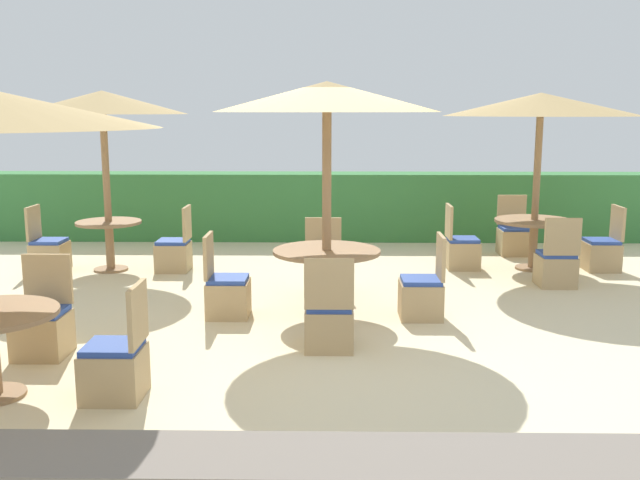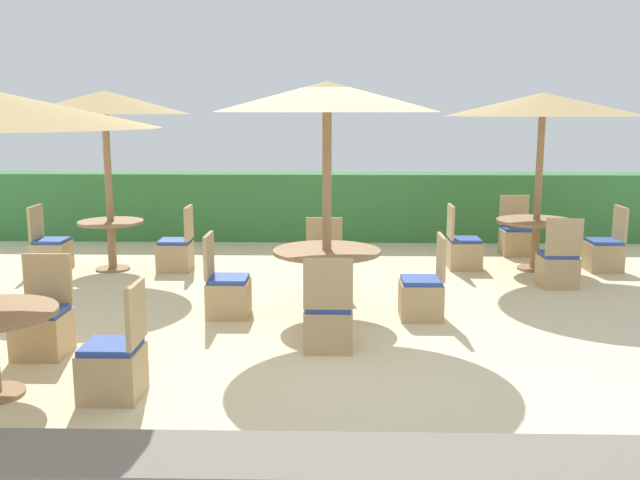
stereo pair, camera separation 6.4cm
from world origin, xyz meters
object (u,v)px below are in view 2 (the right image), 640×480
parasol_back_right (543,105)px  round_table_center (327,262)px  parasol_back_left (104,103)px  patio_chair_front_left_north (43,328)px  patio_chair_back_right_south (558,267)px  patio_chair_back_right_west (463,251)px  patio_chair_center_south (328,323)px  patio_chair_front_left_east (114,366)px  round_table_back_left (111,233)px  patio_chair_center_east (422,295)px  patio_chair_back_left_east (176,252)px  round_table_back_right (536,230)px  patio_chair_center_north (324,273)px  parasol_center (327,98)px  patio_chair_center_west (227,293)px  patio_chair_back_left_west (51,252)px  patio_chair_back_right_east (604,253)px  patio_chair_back_right_north (516,238)px

parasol_back_right → round_table_center: bearing=-140.4°
parasol_back_left → patio_chair_front_left_north: bearing=-82.4°
patio_chair_back_right_south → patio_chair_back_right_west: (-1.04, 1.06, 0.00)m
parasol_back_left → patio_chair_center_south: bearing=-47.1°
patio_chair_front_left_east → round_table_back_left: size_ratio=1.01×
patio_chair_back_right_west → patio_chair_center_east: 2.68m
parasol_back_left → patio_chair_center_south: parasol_back_left is taller
parasol_back_right → round_table_back_left: (-6.08, -0.18, -1.80)m
patio_chair_front_left_east → patio_chair_back_left_east: bearing=6.6°
round_table_back_right → patio_chair_center_north: 3.35m
patio_chair_back_right_south → parasol_center: parasol_center is taller
patio_chair_front_left_north → patio_chair_center_west: 2.02m
patio_chair_back_right_west → parasol_back_left: bearing=-87.6°
round_table_back_left → patio_chair_back_left_west: (-0.88, -0.01, -0.27)m
patio_chair_front_left_east → patio_chair_center_north: bearing=-25.6°
patio_chair_front_left_north → parasol_center: 3.65m
patio_chair_back_left_west → parasol_back_right: bearing=91.5°
patio_chair_center_east → patio_chair_back_left_east: bearing=54.7°
parasol_center → patio_chair_center_west: size_ratio=2.76×
round_table_back_right → patio_chair_center_south: 4.63m
patio_chair_back_right_east → patio_chair_center_south: bearing=132.0°
round_table_back_right → patio_chair_back_right_north: patio_chair_back_right_north is taller
parasol_center → parasol_back_left: bearing=143.9°
patio_chair_back_left_west → patio_chair_center_west: size_ratio=1.00×
patio_chair_front_left_north → patio_chair_center_west: same height
patio_chair_back_right_north → patio_chair_center_east: 4.05m
patio_chair_back_right_west → round_table_back_left: bearing=-87.6°
patio_chair_front_left_north → round_table_center: bearing=-153.2°
patio_chair_back_right_north → round_table_back_left: size_ratio=1.01×
round_table_back_left → round_table_center: bearing=-36.1°
patio_chair_back_right_south → patio_chair_center_south: (-2.95, -2.54, 0.00)m
patio_chair_front_left_north → patio_chair_back_left_west: 3.85m
patio_chair_center_south → patio_chair_back_right_east: bearing=42.0°
patio_chair_front_left_north → patio_chair_back_right_south: same height
round_table_back_right → patio_chair_back_left_west: (-6.97, -0.19, -0.32)m
patio_chair_back_left_east → patio_chair_center_north: (2.14, -1.23, 0.00)m
patio_chair_center_east → patio_chair_center_north: bearing=46.0°
patio_chair_back_right_east → patio_chair_front_left_north: bearing=119.6°
patio_chair_back_right_north → patio_chair_front_left_north: bearing=41.1°
parasol_back_left → patio_chair_back_left_east: (0.93, -0.02, -2.10)m
parasol_back_right → round_table_center: size_ratio=2.28×
round_table_back_right → parasol_back_left: (-6.08, -0.18, 1.78)m
patio_chair_center_north → patio_chair_front_left_east: bearing=64.4°
patio_chair_back_left_west → parasol_center: parasol_center is taller
patio_chair_back_right_west → patio_chair_back_right_south: bearing=44.4°
round_table_back_right → parasol_center: 4.25m
patio_chair_front_left_north → parasol_back_left: (-0.48, 3.62, 2.10)m
parasol_back_left → round_table_center: size_ratio=2.14×
patio_chair_center_north → patio_chair_center_west: (-1.06, -1.05, 0.00)m
patio_chair_front_left_east → patio_chair_back_right_north: size_ratio=1.00×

